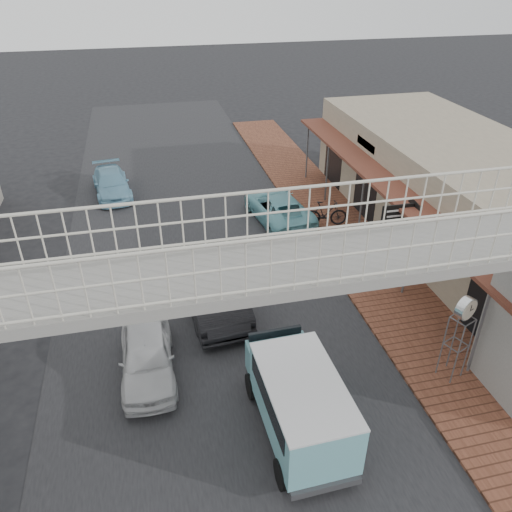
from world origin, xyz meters
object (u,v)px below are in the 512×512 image
motorcycle_near (333,250)px  motorcycle_far (326,213)px  angkot_van (299,397)px  dark_sedan (211,285)px  white_hatchback (147,355)px  angkot_curb (278,208)px  angkot_far (111,183)px  street_clock (465,312)px  arrow_sign (417,215)px

motorcycle_near → motorcycle_far: motorcycle_far is taller
angkot_van → dark_sedan: bearing=100.6°
motorcycle_near → white_hatchback: bearing=106.4°
dark_sedan → motorcycle_far: (5.75, 4.55, -0.14)m
dark_sedan → motorcycle_far: dark_sedan is taller
dark_sedan → angkot_van: size_ratio=1.23×
angkot_curb → white_hatchback: bearing=46.7°
dark_sedan → angkot_van: bearing=-82.1°
dark_sedan → angkot_far: (-3.45, 10.36, -0.23)m
angkot_curb → motorcycle_near: angkot_curb is taller
angkot_curb → angkot_far: 8.72m
street_clock → arrow_sign: arrow_sign is taller
angkot_van → angkot_far: bearing=104.6°
motorcycle_far → arrow_sign: bearing=-150.4°
dark_sedan → street_clock: (6.03, -4.95, 1.51)m
motorcycle_far → street_clock: street_clock is taller
dark_sedan → angkot_curb: bearing=51.1°
dark_sedan → street_clock: street_clock is taller
street_clock → angkot_curb: bearing=79.6°
angkot_curb → arrow_sign: bearing=114.1°
angkot_curb → angkot_van: angkot_van is taller
angkot_curb → angkot_far: (-7.36, 4.68, -0.04)m
angkot_van → street_clock: size_ratio=1.50×
motorcycle_far → angkot_curb: bearing=68.6°
angkot_far → arrow_sign: (10.79, -10.33, 2.00)m
dark_sedan → motorcycle_near: dark_sedan is taller
dark_sedan → angkot_curb: dark_sedan is taller
angkot_van → white_hatchback: bearing=137.9°
white_hatchback → motorcycle_near: (7.34, 4.57, -0.14)m
angkot_far → motorcycle_far: motorcycle_far is taller
angkot_curb → street_clock: (2.12, -10.64, 1.70)m
angkot_van → street_clock: street_clock is taller
white_hatchback → motorcycle_far: size_ratio=1.96×
dark_sedan → motorcycle_far: bearing=34.0°
motorcycle_near → angkot_curb: bearing=0.9°
white_hatchback → angkot_far: bearing=95.7°
dark_sedan → angkot_curb: (3.92, 5.68, -0.19)m
motorcycle_far → street_clock: bearing=-168.1°
angkot_far → arrow_sign: size_ratio=1.32×
angkot_far → angkot_van: size_ratio=1.01×
angkot_curb → arrow_sign: (3.43, -5.65, 1.96)m
motorcycle_near → street_clock: bearing=172.7°
angkot_van → arrow_sign: arrow_sign is taller
motorcycle_far → arrow_sign: size_ratio=0.62×
street_clock → angkot_van: bearing=168.6°
white_hatchback → arrow_sign: (9.62, 2.82, 1.95)m
white_hatchback → dark_sedan: dark_sedan is taller
motorcycle_far → street_clock: 9.65m
white_hatchback → street_clock: 8.76m
angkot_van → motorcycle_far: bearing=65.0°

